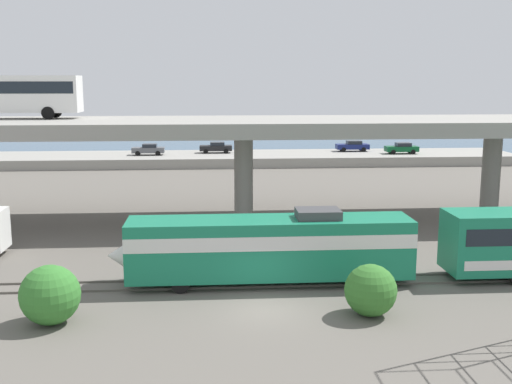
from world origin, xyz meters
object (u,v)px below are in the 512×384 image
at_px(parked_car_1, 216,147).
at_px(parked_car_2, 402,148).
at_px(parked_car_3, 353,146).
at_px(parked_car_0, 149,149).
at_px(transit_bus_on_overpass, 3,93).
at_px(train_locomotive, 256,245).

height_order(parked_car_1, parked_car_2, same).
relative_size(parked_car_2, parked_car_3, 0.96).
relative_size(parked_car_0, parked_car_2, 0.97).
bearing_deg(parked_car_3, parked_car_2, 150.73).
bearing_deg(parked_car_3, transit_bus_on_overpass, 43.90).
distance_m(train_locomotive, parked_car_1, 52.55).
bearing_deg(parked_car_0, parked_car_3, -175.09).
bearing_deg(parked_car_1, parked_car_2, 173.64).
bearing_deg(train_locomotive, parked_car_1, -88.12).
distance_m(parked_car_0, parked_car_3, 28.37).
height_order(transit_bus_on_overpass, parked_car_2, transit_bus_on_overpass).
xyz_separation_m(parked_car_2, parked_car_3, (-6.03, 3.38, 0.00)).
bearing_deg(parked_car_3, parked_car_0, 4.91).
distance_m(parked_car_1, parked_car_2, 25.41).
xyz_separation_m(parked_car_0, parked_car_3, (28.27, 2.43, 0.00)).
bearing_deg(parked_car_2, parked_car_3, -29.27).
bearing_deg(parked_car_0, train_locomotive, 102.00).
xyz_separation_m(train_locomotive, parked_car_3, (17.50, 53.08, -0.13)).
xyz_separation_m(parked_car_0, parked_car_1, (9.04, 1.87, 0.00)).
height_order(parked_car_0, parked_car_3, same).
relative_size(parked_car_1, parked_car_2, 1.00).
distance_m(transit_bus_on_overpass, parked_car_0, 34.49).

